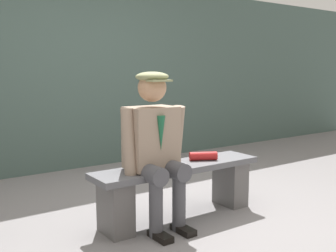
% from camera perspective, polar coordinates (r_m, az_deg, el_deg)
% --- Properties ---
extents(ground_plane, '(30.00, 30.00, 0.00)m').
position_cam_1_polar(ground_plane, '(3.71, 1.49, -12.77)').
color(ground_plane, gray).
extents(bench, '(1.60, 0.37, 0.49)m').
position_cam_1_polar(bench, '(3.61, 1.50, -8.19)').
color(bench, '#58585D').
rests_on(bench, ground).
extents(seated_man, '(0.58, 0.56, 1.30)m').
position_cam_1_polar(seated_man, '(3.31, -1.90, -2.20)').
color(seated_man, gray).
rests_on(seated_man, ground).
extents(rolled_magazine, '(0.26, 0.19, 0.08)m').
position_cam_1_polar(rolled_magazine, '(3.72, 5.01, -4.26)').
color(rolled_magazine, '#B21E1E').
rests_on(rolled_magazine, bench).
extents(stadium_wall, '(12.00, 0.24, 2.50)m').
position_cam_1_polar(stadium_wall, '(5.55, -13.24, 7.11)').
color(stadium_wall, '#435851').
rests_on(stadium_wall, ground).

